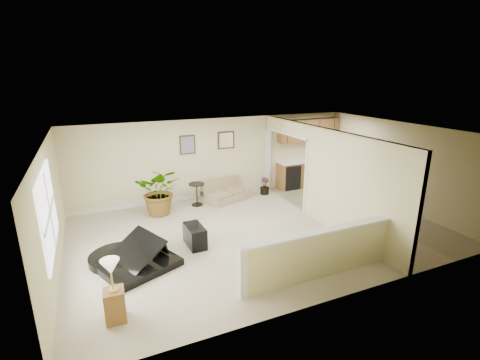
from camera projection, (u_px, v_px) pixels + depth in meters
name	position (u px, v px, depth m)	size (l,w,h in m)	color
floor	(259.00, 231.00, 8.75)	(9.00, 9.00, 0.00)	#BEB094
back_wall	(217.00, 158.00, 11.01)	(9.00, 0.04, 2.50)	#CABF8A
front_wall	(342.00, 234.00, 5.76)	(9.00, 0.04, 2.50)	#CABF8A
left_wall	(51.00, 213.00, 6.64)	(0.04, 6.00, 2.50)	#CABF8A
right_wall	(398.00, 165.00, 10.13)	(0.04, 6.00, 2.50)	#CABF8A
ceiling	(261.00, 132.00, 8.02)	(9.00, 6.00, 0.04)	silver
kitchen_vinyl	(357.00, 212.00, 9.97)	(2.70, 6.00, 0.01)	#9D866A
interior_partition	(316.00, 174.00, 9.31)	(0.18, 5.99, 2.50)	#CABF8A
pony_half_wall	(318.00, 253.00, 6.61)	(3.42, 0.22, 1.00)	#CABF8A
left_window	(48.00, 212.00, 6.15)	(0.05, 2.15, 1.45)	white
wall_art_left	(188.00, 145.00, 10.47)	(0.48, 0.04, 0.58)	#392914
wall_mirror	(226.00, 140.00, 10.94)	(0.55, 0.04, 0.55)	#392914
kitchen_cabinets	(306.00, 162.00, 12.12)	(2.36, 0.65, 2.33)	brown
piano	(133.00, 240.00, 7.06)	(2.01, 1.97, 1.34)	black
piano_bench	(195.00, 236.00, 7.96)	(0.37, 0.72, 0.48)	black
loveseat	(226.00, 190.00, 10.86)	(1.66, 1.21, 0.82)	#998461
accent_table	(197.00, 191.00, 10.36)	(0.47, 0.47, 0.69)	black
palm_plant	(160.00, 191.00, 9.65)	(1.55, 1.46, 1.37)	black
small_plant	(265.00, 187.00, 11.40)	(0.31, 0.31, 0.56)	black
lamp_stand	(114.00, 295.00, 5.46)	(0.33, 0.33, 1.08)	brown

